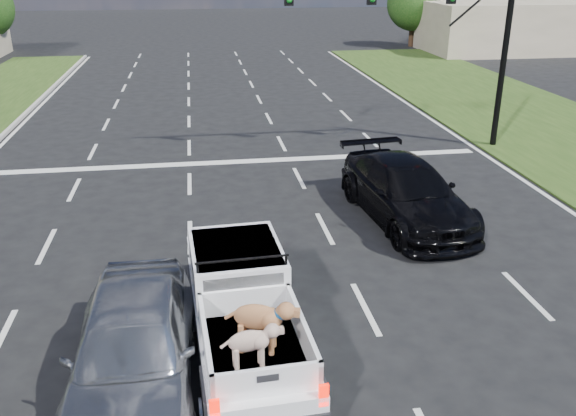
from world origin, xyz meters
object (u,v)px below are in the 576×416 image
object	(u,v)px
traffic_signal	(444,16)
silver_sedan	(133,347)
pickup_truck	(244,308)
black_coupe	(406,192)

from	to	relation	value
traffic_signal	silver_sedan	bearing A→B (deg)	-128.45
pickup_truck	black_coupe	distance (m)	7.11
pickup_truck	silver_sedan	distance (m)	2.05
traffic_signal	pickup_truck	world-z (taller)	traffic_signal
pickup_truck	traffic_signal	bearing A→B (deg)	52.02
traffic_signal	black_coupe	xyz separation A→B (m)	(-3.19, -6.21, -3.93)
traffic_signal	silver_sedan	xyz separation A→B (m)	(-9.82, -12.36, -3.89)
traffic_signal	pickup_truck	xyz separation A→B (m)	(-7.97, -11.48, -3.88)
traffic_signal	pickup_truck	bearing A→B (deg)	-124.78
pickup_truck	silver_sedan	xyz separation A→B (m)	(-1.85, -0.88, -0.01)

